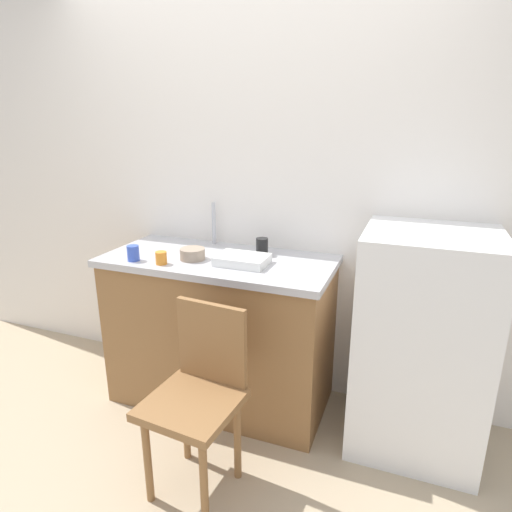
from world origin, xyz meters
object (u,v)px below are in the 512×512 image
Objects in this scene: dish_tray at (242,260)px; cup_black at (262,247)px; cup_orange at (161,258)px; chair at (199,391)px; refrigerator at (421,344)px; terracotta_bowl at (192,254)px; cup_blue at (133,253)px.

dish_tray is 0.21m from cup_black.
chair is at bearing -44.17° from cup_orange.
refrigerator is 1.03m from dish_tray.
dish_tray is 3.98× the size of cup_orange.
terracotta_bowl reaches higher than dish_tray.
chair is at bearing -145.14° from refrigerator.
chair is 12.65× the size of cup_orange.
chair is 0.74m from dish_tray.
cup_orange is at bearing 140.95° from chair.
cup_black reaches higher than cup_orange.
terracotta_bowl is 2.02× the size of cup_orange.
terracotta_bowl reaches higher than chair.
cup_blue is (-0.64, -0.36, -0.01)m from cup_black.
refrigerator is 1.32m from terracotta_bowl.
chair is at bearing -91.68° from cup_black.
terracotta_bowl is 1.62× the size of cup_blue.
cup_blue is (-0.18, -0.00, 0.01)m from cup_orange.
cup_orange is 0.70× the size of cup_black.
refrigerator is 16.83× the size of cup_orange.
dish_tray is 3.20× the size of cup_blue.
cup_black is 1.15× the size of cup_blue.
refrigerator is 1.33× the size of chair.
refrigerator reaches higher than cup_blue.
cup_orange is at bearing -159.58° from dish_tray.
cup_orange is at bearing -170.45° from refrigerator.
terracotta_bowl is (-1.26, -0.10, 0.37)m from refrigerator.
cup_black reaches higher than dish_tray.
terracotta_bowl is at bearing 124.63° from chair.
chair is 8.84× the size of cup_black.
cup_blue is (-0.62, 0.42, 0.48)m from chair.
cup_orange is at bearing -131.08° from terracotta_bowl.
refrigerator is 11.77× the size of cup_black.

